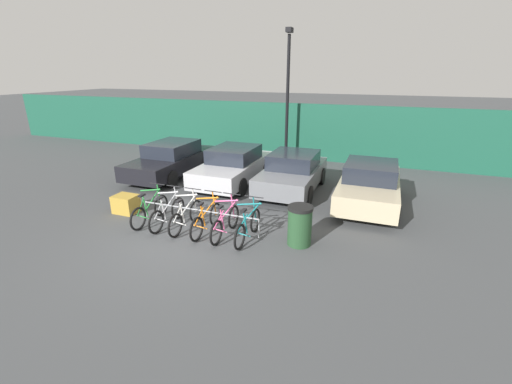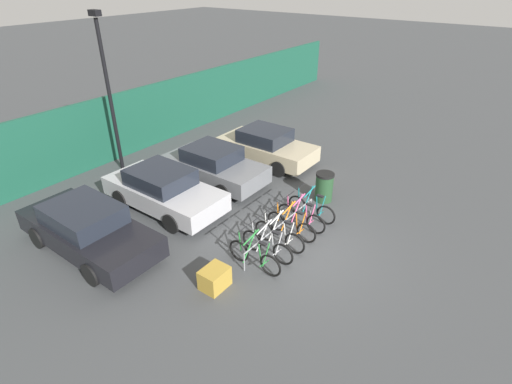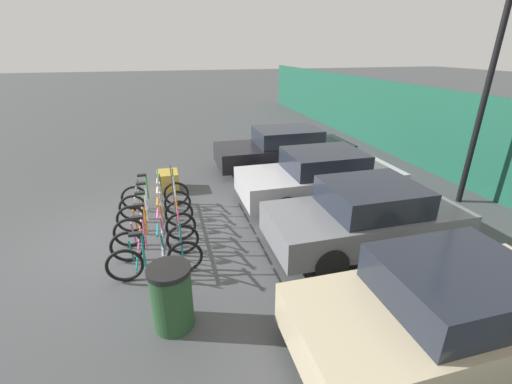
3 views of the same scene
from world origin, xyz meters
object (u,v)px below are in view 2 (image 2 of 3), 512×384
Objects in this scene: bicycle_pink at (301,217)px; car_black at (88,228)px; trash_bin at (324,187)px; bicycle_teal at (311,209)px; bicycle_silver at (267,246)px; car_beige at (266,146)px; bicycle_white at (279,236)px; bicycle_green at (254,257)px; car_silver at (164,190)px; cargo_crate at (215,278)px; bicycle_orange at (291,226)px; lamp_post at (108,87)px; car_grey at (214,165)px; bike_rack at (281,226)px.

car_black is (-4.50, 4.26, 0.31)m from bicycle_pink.
bicycle_pink is 1.96m from trash_bin.
bicycle_teal is 1.33m from trash_bin.
bicycle_silver is 6.37m from car_beige.
bicycle_green is at bearing 179.49° from bicycle_white.
bicycle_green is 0.59m from bicycle_silver.
car_black is at bearing 112.60° from bicycle_green.
car_beige is at bearing -6.46° from car_silver.
bicycle_white is 3.15m from trash_bin.
car_silver reaches higher than bicycle_white.
cargo_crate is at bearing 172.48° from bicycle_pink.
car_silver reaches higher than bicycle_orange.
car_silver reaches higher than bicycle_teal.
bicycle_green is 0.40× the size of car_silver.
bicycle_pink is 0.29× the size of lamp_post.
bicycle_pink is 0.43× the size of car_grey.
car_silver is 1.08× the size of car_grey.
bicycle_silver is 3.75m from trash_bin.
lamp_post is at bearing 85.55° from bicycle_white.
bike_rack is 0.89m from bicycle_pink.
lamp_post is (3.85, 3.71, 2.60)m from car_black.
car_beige is (5.18, 3.70, 0.31)m from bicycle_silver.
bicycle_silver reaches higher than cargo_crate.
car_grey is 3.85× the size of trash_bin.
car_black is at bearing 131.05° from bicycle_orange.
bicycle_green and bicycle_silver have the same top height.
cargo_crate is (-5.52, 0.11, -0.24)m from trash_bin.
bicycle_white is at bearing -155.39° from bike_rack.
car_grey reaches higher than bicycle_pink.
bicycle_pink is at bearing -68.45° from car_silver.
bicycle_orange is at bearing -47.29° from car_black.
bicycle_teal is at bearing -1.66° from bicycle_orange.
car_silver reaches higher than bike_rack.
car_black is at bearing 141.31° from bicycle_teal.
bicycle_orange is at bearing -75.26° from car_silver.
car_black is (-3.94, 4.26, 0.31)m from bicycle_orange.
cargo_crate is (-4.22, 0.36, -0.10)m from bicycle_teal.
car_black is 2.81m from car_silver.
bike_rack is at bearing -111.26° from car_grey.
car_grey is at bearing 49.89° from bicycle_green.
car_black is (-5.14, 4.26, 0.31)m from bicycle_teal.
bike_rack is at bearing 7.90° from bicycle_silver.
bicycle_white reaches higher than trash_bin.
car_black reaches higher than bike_rack.
cargo_crate is (-2.70, 0.21, -0.21)m from bike_rack.
bicycle_green reaches higher than cargo_crate.
bike_rack is 2.09× the size of bicycle_teal.
bike_rack is 5.49m from car_black.
car_beige is 0.69× the size of lamp_post.
car_beige reaches higher than bike_rack.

